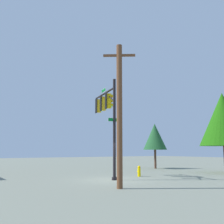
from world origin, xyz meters
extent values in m
plane|color=slate|center=(0.00, 0.00, 0.00)|extent=(120.00, 120.00, 0.00)
cylinder|color=black|center=(0.00, 0.00, 3.52)|extent=(0.20, 0.20, 7.04)
cylinder|color=black|center=(0.00, 0.00, 0.10)|extent=(0.36, 0.36, 0.20)
cylinder|color=black|center=(2.13, -0.46, 6.42)|extent=(4.28, 1.05, 0.14)
cylinder|color=black|center=(0.96, -0.21, 5.92)|extent=(1.97, 0.50, 1.07)
cube|color=yellow|center=(1.21, -0.26, 5.67)|extent=(0.40, 0.43, 1.10)
cube|color=black|center=(1.27, -0.07, 5.67)|extent=(0.44, 0.15, 1.22)
sphere|color=maroon|center=(1.16, -0.45, 6.01)|extent=(0.22, 0.22, 0.22)
cylinder|color=yellow|center=(1.15, -0.51, 6.06)|extent=(0.26, 0.19, 0.23)
sphere|color=#855607|center=(1.16, -0.45, 5.67)|extent=(0.22, 0.22, 0.22)
cylinder|color=yellow|center=(1.15, -0.51, 5.72)|extent=(0.26, 0.19, 0.23)
sphere|color=#20FF59|center=(1.16, -0.45, 5.33)|extent=(0.22, 0.22, 0.22)
cylinder|color=yellow|center=(1.15, -0.51, 5.38)|extent=(0.26, 0.19, 0.23)
cube|color=yellow|center=(2.43, -0.52, 5.67)|extent=(0.39, 0.42, 1.10)
cube|color=black|center=(2.47, -0.33, 5.67)|extent=(0.44, 0.13, 1.22)
sphere|color=maroon|center=(2.39, -0.72, 6.01)|extent=(0.22, 0.22, 0.22)
cylinder|color=yellow|center=(2.37, -0.78, 6.06)|extent=(0.26, 0.19, 0.23)
sphere|color=#855607|center=(2.39, -0.72, 5.67)|extent=(0.22, 0.22, 0.22)
cylinder|color=yellow|center=(2.37, -0.78, 5.72)|extent=(0.26, 0.19, 0.23)
sphere|color=#20FF59|center=(2.39, -0.72, 5.33)|extent=(0.22, 0.22, 0.22)
cylinder|color=yellow|center=(2.37, -0.78, 5.38)|extent=(0.26, 0.19, 0.23)
cube|color=gold|center=(3.64, -0.78, 5.67)|extent=(0.39, 0.42, 1.10)
cube|color=black|center=(3.69, -0.59, 5.67)|extent=(0.44, 0.13, 1.22)
sphere|color=maroon|center=(3.60, -0.98, 6.01)|extent=(0.22, 0.22, 0.22)
cylinder|color=gold|center=(3.59, -1.04, 6.06)|extent=(0.26, 0.18, 0.23)
sphere|color=#855607|center=(3.60, -0.98, 5.67)|extent=(0.22, 0.22, 0.22)
cylinder|color=gold|center=(3.59, -1.04, 5.72)|extent=(0.26, 0.18, 0.23)
sphere|color=#20FF59|center=(3.60, -0.98, 5.33)|extent=(0.22, 0.22, 0.22)
cylinder|color=gold|center=(3.59, -1.04, 5.38)|extent=(0.26, 0.18, 0.23)
cube|color=white|center=(2.34, -0.50, 6.72)|extent=(0.92, 0.22, 0.26)
cube|color=#0A7323|center=(2.34, -0.50, 6.72)|extent=(0.89, 0.22, 0.22)
cube|color=white|center=(0.00, 0.00, 4.12)|extent=(0.22, 0.92, 0.26)
cube|color=#077023|center=(0.00, 0.00, 4.12)|extent=(0.22, 0.89, 0.22)
cylinder|color=brown|center=(-3.67, 2.05, 3.95)|extent=(0.31, 0.31, 7.90)
cube|color=brown|center=(-3.67, 2.05, 7.30)|extent=(1.13, 1.55, 0.12)
cylinder|color=yellow|center=(1.08, -2.97, 0.33)|extent=(0.24, 0.24, 0.65)
sphere|color=#E9B901|center=(1.08, -2.97, 0.72)|extent=(0.22, 0.22, 0.22)
cylinder|color=#E8B50A|center=(1.23, -2.97, 0.36)|extent=(0.12, 0.10, 0.10)
cylinder|color=#523426|center=(7.52, -10.33, 1.04)|extent=(0.24, 0.24, 2.08)
cone|color=#21532A|center=(7.52, -10.33, 3.54)|extent=(2.64, 2.64, 2.93)
cone|color=#1E5F0D|center=(-0.52, -11.50, 4.84)|extent=(4.37, 4.37, 4.86)
camera|label=1|loc=(-15.85, 10.30, 2.00)|focal=43.64mm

